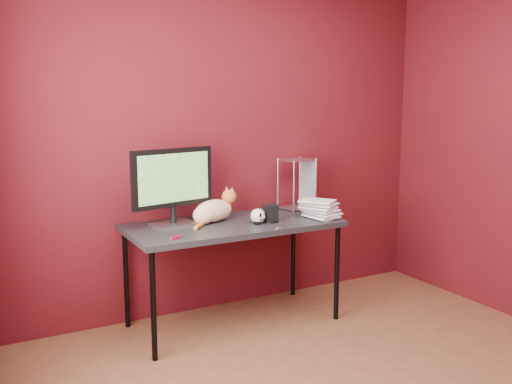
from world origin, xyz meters
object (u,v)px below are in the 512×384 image
monitor (173,183)px  speaker (271,214)px  desk (233,229)px  cat (214,210)px  skull_mug (258,216)px  book_stack (314,118)px

monitor → speaker: (0.65, -0.22, -0.24)m
desk → monitor: size_ratio=2.44×
desk → speaker: bearing=-24.6°
cat → skull_mug: size_ratio=3.81×
cat → skull_mug: cat is taller
monitor → skull_mug: size_ratio=5.38×
desk → speaker: size_ratio=11.91×
cat → desk: bearing=-64.7°
cat → speaker: bearing=-52.9°
monitor → cat: (0.30, -0.01, -0.22)m
desk → cat: 0.19m
cat → monitor: bearing=156.6°
monitor → skull_mug: 0.64m
desk → monitor: (-0.41, 0.10, 0.35)m
cat → book_stack: (0.66, -0.27, 0.65)m
monitor → cat: monitor is taller
speaker → book_stack: (0.31, -0.06, 0.67)m
desk → book_stack: bearing=-17.5°
cat → skull_mug: 0.32m
book_stack → monitor: bearing=163.8°
speaker → book_stack: size_ratio=0.09×
skull_mug → cat: bearing=122.5°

